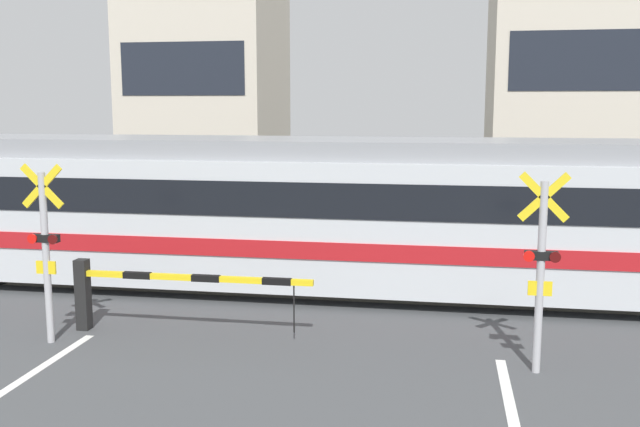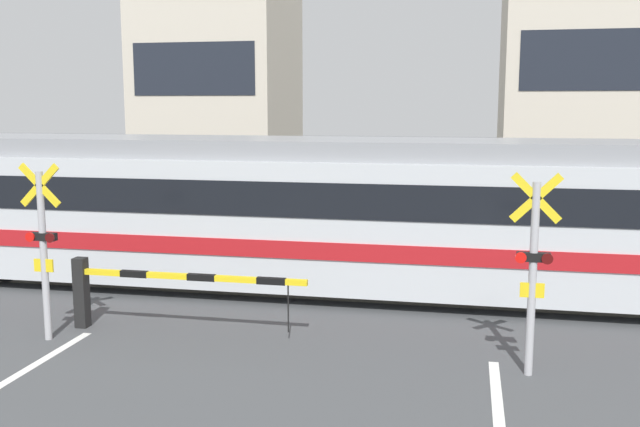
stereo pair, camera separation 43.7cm
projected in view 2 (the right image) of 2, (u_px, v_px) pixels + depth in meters
The scene contains 10 objects.
rail_track_near at pixel (316, 297), 13.58m from camera, with size 50.00×0.10×0.08m.
rail_track_far at pixel (331, 279), 14.97m from camera, with size 50.00×0.10×0.08m.
commuter_train at pixel (309, 209), 14.09m from camera, with size 20.48×2.78×3.01m.
crossing_barrier_near at pixel (136, 285), 11.57m from camera, with size 3.95×0.20×1.18m.
crossing_barrier_far at pixel (453, 231), 16.55m from camera, with size 3.95×0.20×1.18m.
crossing_signal_left at pixel (43, 244), 11.03m from camera, with size 0.68×0.15×2.79m.
crossing_signal_right at pixel (533, 266), 9.56m from camera, with size 0.68×0.15×2.79m.
pedestrian at pixel (377, 207), 19.48m from camera, with size 0.38×0.22×1.55m.
building_left_of_street at pixel (220, 84), 26.44m from camera, with size 5.13×5.16×8.82m.
building_right_of_street at pixel (579, 78), 23.86m from camera, with size 5.05×5.16×9.07m.
Camera 2 is at (2.76, -2.17, 3.68)m, focal length 40.00 mm.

